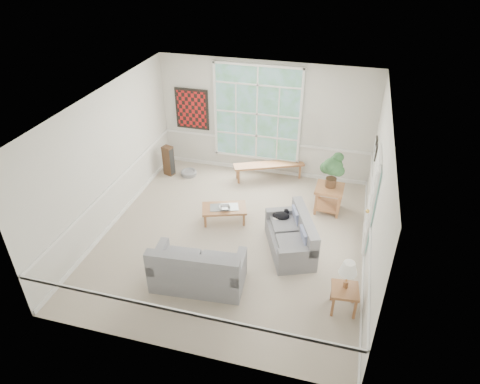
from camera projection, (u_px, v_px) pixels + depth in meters
The scene contains 24 objects.
floor at pixel (233, 237), 9.22m from camera, with size 5.50×6.00×0.01m, color #A69887.
ceiling at pixel (232, 105), 7.61m from camera, with size 5.50×6.00×0.02m, color white.
wall_back at pixel (265, 120), 10.86m from camera, with size 5.50×0.02×3.00m, color silver.
wall_front at pixel (173, 282), 5.97m from camera, with size 5.50×0.02×3.00m, color silver.
wall_left at pixel (107, 160), 9.02m from camera, with size 0.02×6.00×3.00m, color silver.
wall_right at pixel (377, 197), 7.81m from camera, with size 0.02×6.00×3.00m, color silver.
window_back at pixel (257, 114), 10.79m from camera, with size 2.30×0.08×2.40m, color white.
entry_door at pixel (371, 200), 8.55m from camera, with size 0.08×0.90×2.10m, color white.
door_sidelight at pixel (371, 213), 7.98m from camera, with size 0.08×0.26×1.90m, color white.
wall_art at pixel (192, 109), 11.20m from camera, with size 0.90×0.06×1.10m, color maroon.
wall_frame_near at pixel (375, 152), 9.22m from camera, with size 0.04×0.26×0.32m, color black.
wall_frame_far at pixel (375, 144), 9.55m from camera, with size 0.04×0.26×0.32m, color black.
loveseat_right at pixel (290, 234), 8.66m from camera, with size 0.78×1.50×0.81m, color gray.
loveseat_front at pixel (198, 264), 7.82m from camera, with size 1.68×0.87×0.91m, color gray.
coffee_table at pixel (224, 214), 9.63m from camera, with size 0.98×0.54×0.37m, color #975F3A.
pewter_bowl at pixel (225, 208), 9.46m from camera, with size 0.30×0.30×0.07m, color gray.
window_bench at pixel (269, 171), 11.22m from camera, with size 1.83×0.36×0.43m, color #975F3A.
end_table at pixel (328, 199), 9.92m from camera, with size 0.63×0.63×0.63m, color #975F3A.
houseplant at pixel (332, 170), 9.57m from camera, with size 0.49×0.49×0.84m, color #2A522C, non-canonical shape.
side_table at pixel (344, 299), 7.39m from camera, with size 0.46×0.46×0.47m, color #975F3A.
table_lamp at pixel (347, 275), 7.17m from camera, with size 0.32×0.32×0.54m, color silver, non-canonical shape.
pet_bed at pixel (189, 173), 11.45m from camera, with size 0.43×0.43×0.13m, color gray.
floor_speaker at pixel (168, 161), 11.31m from camera, with size 0.25×0.20×0.81m, color #422B1A.
cat at pixel (281, 215), 9.04m from camera, with size 0.37×0.26×0.17m, color black.
Camera 1 is at (2.04, -6.97, 5.76)m, focal length 32.00 mm.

